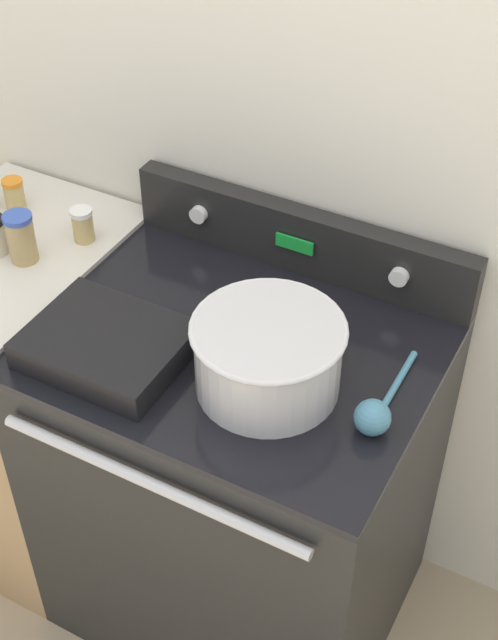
{
  "coord_description": "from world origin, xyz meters",
  "views": [
    {
      "loc": [
        0.66,
        -0.85,
        2.14
      ],
      "look_at": [
        0.02,
        0.34,
        0.97
      ],
      "focal_mm": 50.0,
      "sensor_mm": 36.0,
      "label": 1
    }
  ],
  "objects": [
    {
      "name": "spice_jar_blue_cap",
      "position": [
        -0.55,
        0.33,
        0.98
      ],
      "size": [
        0.07,
        0.07,
        0.12
      ],
      "color": "tan",
      "rests_on": "side_counter"
    },
    {
      "name": "kitchen_wall",
      "position": [
        0.0,
        0.68,
        1.25
      ],
      "size": [
        8.0,
        0.05,
        2.5
      ],
      "color": "silver",
      "rests_on": "ground_plane"
    },
    {
      "name": "control_panel",
      "position": [
        0.0,
        0.62,
        0.98
      ],
      "size": [
        0.81,
        0.07,
        0.15
      ],
      "color": "black",
      "rests_on": "stove_range"
    },
    {
      "name": "ladle",
      "position": [
        0.33,
        0.24,
        0.94
      ],
      "size": [
        0.07,
        0.26,
        0.07
      ],
      "color": "teal",
      "rests_on": "stove_range"
    },
    {
      "name": "casserole_dish",
      "position": [
        -0.21,
        0.16,
        0.94
      ],
      "size": [
        0.31,
        0.25,
        0.06
      ],
      "color": "black",
      "rests_on": "stove_range"
    },
    {
      "name": "side_counter",
      "position": [
        -0.64,
        0.32,
        0.46
      ],
      "size": [
        0.47,
        0.64,
        0.92
      ],
      "color": "tan",
      "rests_on": "ground_plane"
    },
    {
      "name": "stove_range",
      "position": [
        0.0,
        0.32,
        0.45
      ],
      "size": [
        0.81,
        0.67,
        0.91
      ],
      "color": "black",
      "rests_on": "ground_plane"
    },
    {
      "name": "mixing_bowl",
      "position": [
        0.11,
        0.24,
        0.99
      ],
      "size": [
        0.3,
        0.3,
        0.15
      ],
      "color": "silver",
      "rests_on": "stove_range"
    },
    {
      "name": "spice_jar_white_cap",
      "position": [
        -0.48,
        0.46,
        0.96
      ],
      "size": [
        0.05,
        0.05,
        0.08
      ],
      "color": "tan",
      "rests_on": "side_counter"
    },
    {
      "name": "spice_jar_orange_cap",
      "position": [
        -0.71,
        0.49,
        0.96
      ],
      "size": [
        0.05,
        0.05,
        0.08
      ],
      "color": "tan",
      "rests_on": "side_counter"
    }
  ]
}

